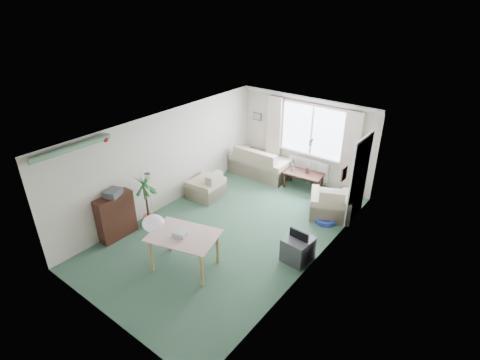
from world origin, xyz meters
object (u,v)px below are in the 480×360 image
Objects in this scene: coffee_table at (303,181)px; houseplant at (146,200)px; armchair_corner at (331,200)px; bookshelf at (116,216)px; armchair_left at (206,184)px; dining_table at (185,251)px; pet_bed at (325,220)px; tv_cube at (298,249)px; sofa at (261,161)px.

coffee_table is 4.26m from houseplant.
bookshelf is (-3.32, -3.64, 0.10)m from armchair_corner.
bookshelf is (-0.34, -2.51, 0.15)m from armchair_left.
dining_table is (1.91, 0.17, -0.14)m from bookshelf.
dining_table is (1.57, -2.33, 0.00)m from armchair_left.
armchair_left is 3.16m from pet_bed.
armchair_corner reaches higher than coffee_table.
armchair_left reaches higher than pet_bed.
dining_table is 2.12× the size of tv_cube.
sofa is 1.29× the size of houseplant.
bookshelf is at bearing -12.66° from armchair_left.
coffee_table is (-1.17, 0.82, -0.18)m from armchair_corner.
houseplant reaches higher than bookshelf.
sofa reaches higher than tv_cube.
houseplant is 4.16m from pet_bed.
armchair_corner is 0.78× the size of dining_table.
coffee_table is 1.70m from pet_bed.
armchair_corner reaches higher than armchair_left.
houseplant reaches higher than tv_cube.
sofa is 4.45m from dining_table.
armchair_left is 0.80× the size of bookshelf.
houseplant reaches higher than pet_bed.
pet_bed is (3.38, 3.31, -0.46)m from bookshelf.
sofa reaches higher than pet_bed.
houseplant is 1.14× the size of dining_table.
houseplant reaches higher than sofa.
dining_table reaches higher than tv_cube.
sofa is 2.00m from armchair_left.
coffee_table is at bearing 178.79° from sofa.
coffee_table is 0.75× the size of houseplant.
armchair_left is 2.67m from coffee_table.
armchair_left is 3.30m from tv_cube.
dining_table is at bearing 42.41° from armchair_corner.
armchair_left is 1.83m from houseplant.
coffee_table is at bearing 62.53° from houseplant.
houseplant is at bearing 80.47° from sofa.
houseplant is at bearing 162.74° from dining_table.
bookshelf is 1.92m from dining_table.
dining_table reaches higher than pet_bed.
armchair_corner is 0.50m from pet_bed.
pet_bed is (2.64, -1.16, -0.38)m from sofa.
dining_table is at bearing 5.69° from bookshelf.
armchair_corner is at bearing 48.24° from bookshelf.
armchair_left is at bearing 77.26° from sofa.
bookshelf is at bearing -174.86° from dining_table.
houseplant is 1.82m from dining_table.
armchair_left is 2.53m from bookshelf.
armchair_corner reaches higher than dining_table.
dining_table is 2.27× the size of pet_bed.
bookshelf reaches higher than sofa.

